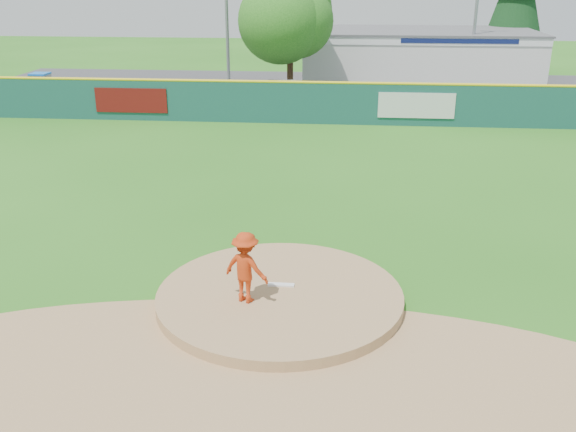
# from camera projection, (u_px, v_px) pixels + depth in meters

# --- Properties ---
(ground) EXTENTS (120.00, 120.00, 0.00)m
(ground) POSITION_uv_depth(u_px,v_px,m) (280.00, 302.00, 14.40)
(ground) COLOR #286B19
(ground) RESTS_ON ground
(pitchers_mound) EXTENTS (5.50, 5.50, 0.50)m
(pitchers_mound) POSITION_uv_depth(u_px,v_px,m) (280.00, 302.00, 14.40)
(pitchers_mound) COLOR #9E774C
(pitchers_mound) RESTS_ON ground
(pitching_rubber) EXTENTS (0.60, 0.15, 0.04)m
(pitching_rubber) POSITION_uv_depth(u_px,v_px,m) (281.00, 285.00, 14.58)
(pitching_rubber) COLOR white
(pitching_rubber) RESTS_ON pitchers_mound
(infield_dirt_arc) EXTENTS (15.40, 15.40, 0.01)m
(infield_dirt_arc) POSITION_uv_depth(u_px,v_px,m) (263.00, 381.00, 11.61)
(infield_dirt_arc) COLOR #9E774C
(infield_dirt_arc) RESTS_ON ground
(parking_lot) EXTENTS (44.00, 16.00, 0.02)m
(parking_lot) POSITION_uv_depth(u_px,v_px,m) (325.00, 91.00, 39.51)
(parking_lot) COLOR #38383A
(parking_lot) RESTS_ON ground
(pitcher) EXTENTS (1.17, 0.94, 1.58)m
(pitcher) POSITION_uv_depth(u_px,v_px,m) (246.00, 267.00, 13.65)
(pitcher) COLOR #BC3310
(pitcher) RESTS_ON pitchers_mound
(van) EXTENTS (5.74, 3.12, 1.53)m
(van) POSITION_uv_depth(u_px,v_px,m) (296.00, 95.00, 34.04)
(van) COLOR silver
(van) RESTS_ON parking_lot
(pool_building_grp) EXTENTS (15.20, 8.20, 3.31)m
(pool_building_grp) POSITION_uv_depth(u_px,v_px,m) (418.00, 55.00, 43.04)
(pool_building_grp) COLOR silver
(pool_building_grp) RESTS_ON ground
(fence_banners) EXTENTS (17.47, 0.04, 1.20)m
(fence_banners) POSITION_uv_depth(u_px,v_px,m) (271.00, 103.00, 30.90)
(fence_banners) COLOR #60100D
(fence_banners) RESTS_ON ground
(playground_slide) EXTENTS (0.97, 2.74, 1.51)m
(playground_slide) POSITION_uv_depth(u_px,v_px,m) (41.00, 86.00, 36.79)
(playground_slide) COLOR blue
(playground_slide) RESTS_ON ground
(outfield_fence) EXTENTS (40.00, 0.14, 2.07)m
(outfield_fence) POSITION_uv_depth(u_px,v_px,m) (319.00, 102.00, 30.75)
(outfield_fence) COLOR #164841
(outfield_fence) RESTS_ON ground
(deciduous_tree) EXTENTS (5.60, 5.60, 7.36)m
(deciduous_tree) POSITION_uv_depth(u_px,v_px,m) (290.00, 16.00, 36.19)
(deciduous_tree) COLOR #382314
(deciduous_tree) RESTS_ON ground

